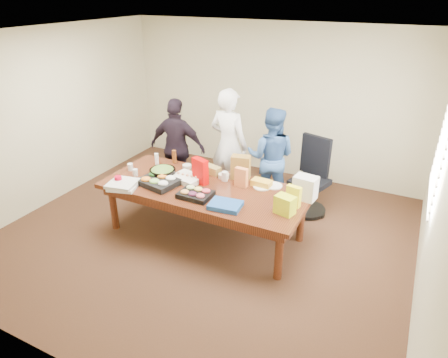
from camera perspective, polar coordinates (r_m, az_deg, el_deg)
The scene contains 39 objects.
floor at distance 5.78m, azimuth -2.66°, elevation -7.89°, with size 5.50×5.00×0.02m, color #47301E.
ceiling at distance 4.84m, azimuth -3.36°, elevation 20.00°, with size 5.50×5.00×0.02m, color white.
wall_back at distance 7.33m, azimuth 6.82°, elevation 11.05°, with size 5.50×0.04×2.70m, color beige.
wall_front at distance 3.46m, azimuth -23.97°, elevation -9.04°, with size 5.50×0.04×2.70m, color beige.
wall_left at distance 6.88m, azimuth -23.58°, elevation 8.09°, with size 0.04×5.00×2.70m, color beige.
wall_right at distance 4.58m, azimuth 28.59°, elevation -1.33°, with size 0.04×5.00×2.70m, color beige.
window_panel at distance 5.08m, azimuth 28.67°, elevation 3.02°, with size 0.03×1.40×1.10m, color white.
window_blinds at distance 5.08m, azimuth 28.23°, elevation 3.11°, with size 0.04×1.36×1.00m, color beige.
conference_table at distance 5.58m, azimuth -2.74°, elevation -4.60°, with size 2.80×1.20×0.75m, color #4C1C0F.
office_chair at distance 6.16m, azimuth 12.16°, elevation -0.06°, with size 0.58×0.58×1.14m, color black.
person_center at distance 6.39m, azimuth 0.68°, elevation 4.89°, with size 0.67×0.44×1.83m, color white.
person_right at distance 6.27m, azimuth 6.71°, elevation 3.11°, with size 0.77×0.60×1.59m, color #3963A5.
person_left at distance 6.60m, azimuth -6.65°, elevation 4.49°, with size 0.95×0.40×1.63m, color black.
veggie_tray at distance 5.52m, azimuth -9.34°, elevation -0.42°, with size 0.51×0.40×0.08m, color black.
fruit_tray at distance 5.15m, azimuth -4.09°, elevation -2.21°, with size 0.42×0.33×0.06m, color black.
sheet_cake at distance 5.58m, azimuth -5.26°, elevation 0.11°, with size 0.41×0.31×0.07m, color white.
salad_bowl at distance 5.72m, azimuth -8.76°, elevation 0.84°, with size 0.37×0.37×0.12m, color black.
chip_bag_blue at distance 4.90m, azimuth 0.21°, elevation -3.77°, with size 0.39×0.29×0.06m, color #1C4C9D.
chip_bag_red at distance 5.45m, azimuth -3.41°, elevation 1.15°, with size 0.24×0.10×0.35m, color #CB0302.
chip_bag_yellow at distance 4.95m, azimuth 9.91°, elevation -2.45°, with size 0.18×0.07×0.27m, color yellow.
chip_bag_orange at distance 5.36m, azimuth 2.48°, elevation 0.23°, with size 0.17×0.08×0.27m, color #EF8045.
mayo_jar at distance 5.54m, azimuth 0.11°, elevation 0.39°, with size 0.09×0.09×0.13m, color silver.
mustard_bottle at distance 5.67m, azimuth -2.77°, elevation 1.27°, with size 0.07×0.07×0.19m, color #F2A201.
dressing_bottle at distance 6.15m, azimuth -7.13°, elevation 3.18°, with size 0.07×0.07×0.20m, color brown.
ranch_bottle at distance 6.13m, azimuth -9.60°, elevation 2.82°, with size 0.06×0.06×0.18m, color white.
banana_bunch at distance 5.43m, azimuth 5.39°, elevation -0.58°, with size 0.27×0.16×0.09m, color gold.
bread_loaf at distance 5.77m, azimuth -1.79°, elevation 1.36°, with size 0.29×0.13×0.12m, color olive.
kraft_bag at distance 5.57m, azimuth 2.41°, elevation 1.68°, with size 0.26×0.15×0.34m, color olive.
red_cup at distance 5.61m, azimuth -14.87°, elevation -0.23°, with size 0.10×0.10×0.13m, color red.
clear_cup_a at distance 5.84m, azimuth -12.57°, elevation 0.93°, with size 0.07×0.07×0.10m, color white.
clear_cup_b at distance 6.03m, azimuth -13.23°, elevation 1.69°, with size 0.08×0.08×0.10m, color white.
pizza_box_lower at distance 5.55m, azimuth -14.11°, elevation -0.95°, with size 0.36×0.36×0.04m, color white.
pizza_box_upper at distance 5.52m, azimuth -14.31°, elevation -0.62°, with size 0.36×0.36×0.04m, color silver.
plate_a at distance 5.41m, azimuth 5.45°, elevation -1.11°, with size 0.24×0.24×0.01m, color white.
plate_b at distance 5.46m, azimuth 7.09°, elevation -0.95°, with size 0.24×0.24×0.01m, color white.
dip_bowl_a at distance 5.64m, azimuth -0.03°, elevation 0.45°, with size 0.16×0.16×0.06m, color beige.
dip_bowl_b at distance 5.98m, azimuth -5.32°, elevation 1.81°, with size 0.13×0.13×0.05m, color beige.
grocery_bag_white at distance 5.15m, azimuth 11.55°, elevation -1.22°, with size 0.28×0.20×0.30m, color silver.
grocery_bag_yellow at distance 4.79m, azimuth 8.70°, elevation -3.66°, with size 0.23×0.16×0.23m, color #D5E618.
Camera 1 is at (2.39, -4.18, 3.20)m, focal length 31.98 mm.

